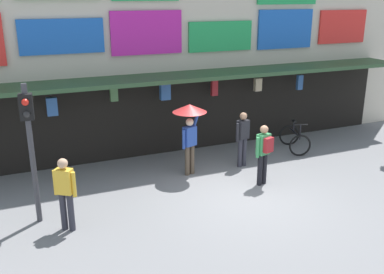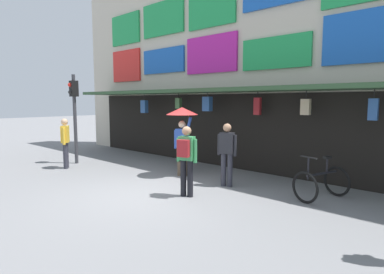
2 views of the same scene
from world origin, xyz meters
name	(u,v)px [view 1 (image 1 of 2)]	position (x,y,z in m)	size (l,w,h in m)	color
ground_plane	(244,197)	(0.00, 0.00, 0.00)	(80.00, 80.00, 0.00)	slate
shopfront	(178,27)	(0.00, 4.57, 3.96)	(18.00, 2.60, 8.00)	beige
traffic_light_near	(29,132)	(-4.93, 0.77, 2.14)	(0.30, 0.34, 3.20)	#38383D
bicycle_parked	(295,139)	(3.31, 2.47, 0.39)	(1.03, 1.32, 1.05)	black
pedestrian_in_purple	(65,190)	(-4.37, 0.11, 0.95)	(0.44, 0.39, 1.68)	#2D2D38
pedestrian_with_umbrella	(190,120)	(-0.69, 1.96, 1.64)	(0.96, 0.96, 2.08)	brown
pedestrian_in_white	(264,151)	(0.86, 0.52, 0.98)	(0.51, 0.43, 1.68)	black
pedestrian_in_blue	(243,136)	(1.01, 1.92, 0.95)	(0.51, 0.32, 1.68)	#2D2D38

